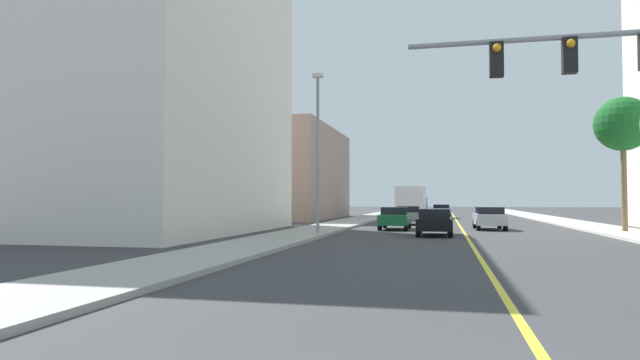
# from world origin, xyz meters

# --- Properties ---
(ground) EXTENTS (192.00, 192.00, 0.00)m
(ground) POSITION_xyz_m (0.00, 42.00, 0.00)
(ground) COLOR #38383A
(sidewalk_left) EXTENTS (3.14, 168.00, 0.15)m
(sidewalk_left) POSITION_xyz_m (-8.51, 42.00, 0.07)
(sidewalk_left) COLOR #9E9B93
(sidewalk_left) RESTS_ON ground
(sidewalk_right) EXTENTS (3.14, 168.00, 0.15)m
(sidewalk_right) POSITION_xyz_m (8.51, 42.00, 0.07)
(sidewalk_right) COLOR beige
(sidewalk_right) RESTS_ON ground
(lane_marking_center) EXTENTS (0.16, 144.00, 0.01)m
(lane_marking_center) POSITION_xyz_m (0.00, 42.00, 0.00)
(lane_marking_center) COLOR yellow
(lane_marking_center) RESTS_ON ground
(building_left_near) EXTENTS (11.45, 18.01, 16.25)m
(building_left_near) POSITION_xyz_m (-17.47, 23.56, 8.13)
(building_left_near) COLOR silver
(building_left_near) RESTS_ON ground
(building_left_far) EXTENTS (13.49, 18.64, 9.00)m
(building_left_far) POSITION_xyz_m (-18.49, 47.59, 4.50)
(building_left_far) COLOR gray
(building_left_far) RESTS_ON ground
(street_lamp) EXTENTS (0.56, 0.28, 8.27)m
(street_lamp) POSITION_xyz_m (-7.44, 22.47, 4.71)
(street_lamp) COLOR gray
(street_lamp) RESTS_ON sidewalk_left
(palm_far) EXTENTS (2.99, 2.99, 7.41)m
(palm_far) POSITION_xyz_m (8.57, 28.08, 6.00)
(palm_far) COLOR brown
(palm_far) RESTS_ON sidewalk_right
(car_blue) EXTENTS (1.93, 4.48, 1.39)m
(car_blue) POSITION_xyz_m (-1.28, 50.91, 0.74)
(car_blue) COLOR #1E389E
(car_blue) RESTS_ON ground
(car_black) EXTENTS (1.83, 4.24, 1.40)m
(car_black) POSITION_xyz_m (-1.60, 24.36, 0.73)
(car_black) COLOR black
(car_black) RESTS_ON ground
(car_gray) EXTENTS (1.87, 3.88, 1.39)m
(car_gray) POSITION_xyz_m (-3.68, 36.47, 0.74)
(car_gray) COLOR slate
(car_gray) RESTS_ON ground
(car_silver) EXTENTS (1.85, 4.00, 1.42)m
(car_silver) POSITION_xyz_m (1.67, 30.76, 0.75)
(car_silver) COLOR #BCBCC1
(car_silver) RESTS_ON ground
(car_green) EXTENTS (1.81, 4.07, 1.41)m
(car_green) POSITION_xyz_m (-4.11, 29.54, 0.74)
(car_green) COLOR #196638
(car_green) RESTS_ON ground
(delivery_truck) EXTENTS (2.63, 7.10, 3.06)m
(delivery_truck) POSITION_xyz_m (-3.99, 46.03, 1.63)
(delivery_truck) COLOR #194799
(delivery_truck) RESTS_ON ground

